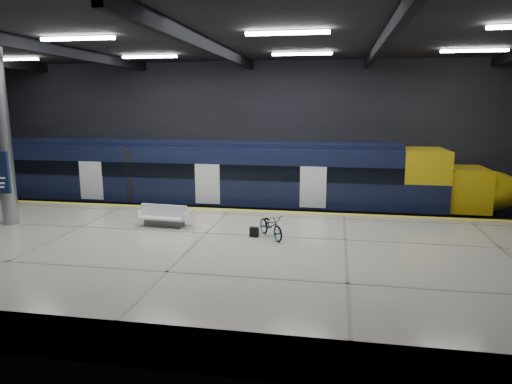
# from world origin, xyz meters

# --- Properties ---
(ground) EXTENTS (30.00, 30.00, 0.00)m
(ground) POSITION_xyz_m (0.00, 0.00, 0.00)
(ground) COLOR black
(ground) RESTS_ON ground
(room_shell) EXTENTS (30.10, 16.10, 8.05)m
(room_shell) POSITION_xyz_m (-0.00, 0.00, 5.72)
(room_shell) COLOR black
(room_shell) RESTS_ON ground
(platform) EXTENTS (30.00, 11.00, 1.10)m
(platform) POSITION_xyz_m (0.00, -2.50, 0.55)
(platform) COLOR beige
(platform) RESTS_ON ground
(safety_strip) EXTENTS (30.00, 0.40, 0.01)m
(safety_strip) POSITION_xyz_m (0.00, 2.75, 1.11)
(safety_strip) COLOR yellow
(safety_strip) RESTS_ON platform
(rails) EXTENTS (30.00, 1.52, 0.16)m
(rails) POSITION_xyz_m (0.00, 5.50, 0.08)
(rails) COLOR gray
(rails) RESTS_ON ground
(train) EXTENTS (29.40, 2.84, 3.79)m
(train) POSITION_xyz_m (-2.60, 5.50, 2.06)
(train) COLOR black
(train) RESTS_ON ground
(bench) EXTENTS (1.99, 0.95, 0.85)m
(bench) POSITION_xyz_m (-1.85, -0.36, 1.40)
(bench) COLOR #595B60
(bench) RESTS_ON platform
(bicycle) EXTENTS (1.44, 1.72, 0.88)m
(bicycle) POSITION_xyz_m (2.42, -1.18, 1.54)
(bicycle) COLOR #99999E
(bicycle) RESTS_ON platform
(pannier_bag) EXTENTS (0.33, 0.23, 0.35)m
(pannier_bag) POSITION_xyz_m (1.82, -1.18, 1.28)
(pannier_bag) COLOR black
(pannier_bag) RESTS_ON platform
(info_column) EXTENTS (0.90, 0.78, 6.90)m
(info_column) POSITION_xyz_m (-8.00, -1.03, 4.46)
(info_column) COLOR #9EA0A5
(info_column) RESTS_ON platform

